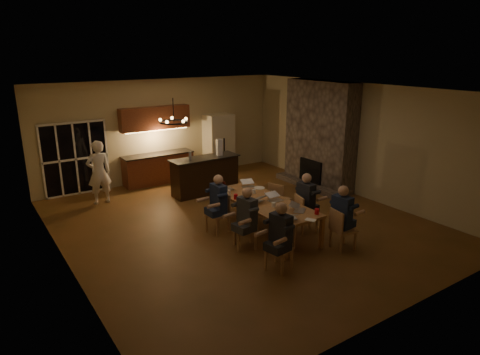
% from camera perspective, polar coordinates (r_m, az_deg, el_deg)
% --- Properties ---
extents(floor, '(9.00, 9.00, 0.00)m').
position_cam_1_polar(floor, '(10.50, 0.06, -6.08)').
color(floor, brown).
rests_on(floor, ground).
extents(back_wall, '(8.00, 0.04, 3.20)m').
position_cam_1_polar(back_wall, '(13.88, -10.46, 6.21)').
color(back_wall, tan).
rests_on(back_wall, ground).
extents(left_wall, '(0.04, 9.00, 3.20)m').
position_cam_1_polar(left_wall, '(8.52, -23.02, -1.51)').
color(left_wall, tan).
rests_on(left_wall, ground).
extents(right_wall, '(0.04, 9.00, 3.20)m').
position_cam_1_polar(right_wall, '(12.62, 15.45, 4.84)').
color(right_wall, tan).
rests_on(right_wall, ground).
extents(ceiling, '(8.00, 9.00, 0.04)m').
position_cam_1_polar(ceiling, '(9.71, 0.07, 11.71)').
color(ceiling, white).
rests_on(ceiling, back_wall).
extents(french_doors, '(1.86, 0.08, 2.10)m').
position_cam_1_polar(french_doors, '(13.14, -21.07, 2.31)').
color(french_doors, black).
rests_on(french_doors, ground).
extents(fireplace, '(0.58, 2.50, 3.20)m').
position_cam_1_polar(fireplace, '(13.19, 10.61, 5.66)').
color(fireplace, '#72655A').
rests_on(fireplace, ground).
extents(kitchenette, '(2.24, 0.68, 2.40)m').
position_cam_1_polar(kitchenette, '(13.56, -10.98, 4.20)').
color(kitchenette, brown).
rests_on(kitchenette, ground).
extents(refrigerator, '(0.90, 0.68, 2.00)m').
position_cam_1_polar(refrigerator, '(14.53, -2.85, 4.51)').
color(refrigerator, beige).
rests_on(refrigerator, ground).
extents(dining_table, '(1.10, 2.87, 0.75)m').
position_cam_1_polar(dining_table, '(9.91, 3.23, -5.19)').
color(dining_table, '#BA824A').
rests_on(dining_table, ground).
extents(bar_island, '(2.06, 0.72, 1.08)m').
position_cam_1_polar(bar_island, '(12.51, -4.68, 0.29)').
color(bar_island, black).
rests_on(bar_island, ground).
extents(chair_left_near, '(0.56, 0.56, 0.89)m').
position_cam_1_polar(chair_left_near, '(8.27, 5.25, -9.34)').
color(chair_left_near, '#A17450').
rests_on(chair_left_near, ground).
extents(chair_left_mid, '(0.56, 0.56, 0.89)m').
position_cam_1_polar(chair_left_mid, '(9.10, 0.68, -6.74)').
color(chair_left_mid, '#A17450').
rests_on(chair_left_mid, ground).
extents(chair_left_far, '(0.52, 0.52, 0.89)m').
position_cam_1_polar(chair_left_far, '(9.86, -3.03, -4.87)').
color(chair_left_far, '#A17450').
rests_on(chair_left_far, ground).
extents(chair_right_near, '(0.50, 0.50, 0.89)m').
position_cam_1_polar(chair_right_near, '(9.31, 13.61, -6.70)').
color(chair_right_near, '#A17450').
rests_on(chair_right_near, ground).
extents(chair_right_mid, '(0.54, 0.54, 0.89)m').
position_cam_1_polar(chair_right_mid, '(9.98, 8.87, -4.77)').
color(chair_right_mid, '#A17450').
rests_on(chair_right_mid, ground).
extents(chair_right_far, '(0.56, 0.56, 0.89)m').
position_cam_1_polar(chair_right_far, '(10.84, 5.32, -2.87)').
color(chair_right_far, '#A17450').
rests_on(chair_right_far, ground).
extents(person_left_near, '(0.68, 0.68, 1.38)m').
position_cam_1_polar(person_left_near, '(8.12, 5.43, -7.94)').
color(person_left_near, '#21232A').
rests_on(person_left_near, ground).
extents(person_right_near, '(0.66, 0.66, 1.38)m').
position_cam_1_polar(person_right_near, '(9.27, 13.38, -5.14)').
color(person_right_near, '#1F2A4E').
rests_on(person_right_near, ground).
extents(person_left_mid, '(0.68, 0.68, 1.38)m').
position_cam_1_polar(person_left_mid, '(8.91, 0.95, -5.56)').
color(person_left_mid, '#393E43').
rests_on(person_left_mid, ground).
extents(person_right_mid, '(0.63, 0.63, 1.38)m').
position_cam_1_polar(person_right_mid, '(9.98, 8.74, -3.26)').
color(person_right_mid, '#21232A').
rests_on(person_right_mid, ground).
extents(person_left_far, '(0.61, 0.61, 1.38)m').
position_cam_1_polar(person_left_far, '(9.78, -2.87, -3.52)').
color(person_left_far, '#1F2A4E').
rests_on(person_left_far, ground).
extents(standing_person, '(0.64, 0.42, 1.76)m').
position_cam_1_polar(standing_person, '(12.18, -18.30, 0.67)').
color(standing_person, white).
rests_on(standing_person, ground).
extents(chandelier, '(0.54, 0.54, 0.03)m').
position_cam_1_polar(chandelier, '(8.25, -8.82, 7.32)').
color(chandelier, black).
rests_on(chandelier, ceiling).
extents(laptop_a, '(0.41, 0.39, 0.23)m').
position_cam_1_polar(laptop_a, '(8.79, 6.49, -4.79)').
color(laptop_a, silver).
rests_on(laptop_a, dining_table).
extents(laptop_b, '(0.42, 0.42, 0.23)m').
position_cam_1_polar(laptop_b, '(9.23, 7.96, -3.77)').
color(laptop_b, silver).
rests_on(laptop_b, dining_table).
extents(laptop_c, '(0.39, 0.36, 0.23)m').
position_cam_1_polar(laptop_c, '(9.68, 2.08, -2.64)').
color(laptop_c, silver).
rests_on(laptop_c, dining_table).
extents(laptop_d, '(0.33, 0.29, 0.23)m').
position_cam_1_polar(laptop_d, '(9.77, 4.75, -2.49)').
color(laptop_d, silver).
rests_on(laptop_d, dining_table).
extents(laptop_e, '(0.33, 0.29, 0.23)m').
position_cam_1_polar(laptop_e, '(10.51, -1.80, -1.05)').
color(laptop_e, silver).
rests_on(laptop_e, dining_table).
extents(laptop_f, '(0.38, 0.35, 0.23)m').
position_cam_1_polar(laptop_f, '(10.69, 1.16, -0.74)').
color(laptop_f, silver).
rests_on(laptop_f, dining_table).
extents(mug_front, '(0.09, 0.09, 0.10)m').
position_cam_1_polar(mug_front, '(9.42, 4.51, -3.65)').
color(mug_front, white).
rests_on(mug_front, dining_table).
extents(mug_mid, '(0.09, 0.09, 0.10)m').
position_cam_1_polar(mug_mid, '(10.26, 1.86, -1.87)').
color(mug_mid, white).
rests_on(mug_mid, dining_table).
extents(mug_back, '(0.08, 0.08, 0.10)m').
position_cam_1_polar(mug_back, '(10.22, -1.48, -1.93)').
color(mug_back, white).
rests_on(mug_back, dining_table).
extents(redcup_near, '(0.09, 0.09, 0.12)m').
position_cam_1_polar(redcup_near, '(9.13, 10.21, -4.48)').
color(redcup_near, red).
rests_on(redcup_near, dining_table).
extents(redcup_mid, '(0.09, 0.09, 0.12)m').
position_cam_1_polar(redcup_mid, '(9.87, -0.57, -2.56)').
color(redcup_mid, red).
rests_on(redcup_mid, dining_table).
extents(can_silver, '(0.06, 0.06, 0.12)m').
position_cam_1_polar(can_silver, '(9.29, 6.02, -3.90)').
color(can_silver, '#B2B2B7').
rests_on(can_silver, dining_table).
extents(can_cola, '(0.07, 0.07, 0.12)m').
position_cam_1_polar(can_cola, '(10.79, -2.14, -0.87)').
color(can_cola, '#3F0F0C').
rests_on(can_cola, dining_table).
extents(can_right, '(0.07, 0.07, 0.12)m').
position_cam_1_polar(can_right, '(10.18, 4.21, -2.00)').
color(can_right, '#B2B2B7').
rests_on(can_right, dining_table).
extents(plate_near, '(0.25, 0.25, 0.02)m').
position_cam_1_polar(plate_near, '(9.54, 7.27, -3.73)').
color(plate_near, white).
rests_on(plate_near, dining_table).
extents(plate_left, '(0.23, 0.23, 0.02)m').
position_cam_1_polar(plate_left, '(8.98, 5.05, -4.97)').
color(plate_left, white).
rests_on(plate_left, dining_table).
extents(plate_far, '(0.27, 0.27, 0.02)m').
position_cam_1_polar(plate_far, '(10.65, 2.59, -1.39)').
color(plate_far, white).
rests_on(plate_far, dining_table).
extents(notepad, '(0.23, 0.26, 0.01)m').
position_cam_1_polar(notepad, '(8.81, 9.39, -5.60)').
color(notepad, white).
rests_on(notepad, dining_table).
extents(bar_bottle, '(0.08, 0.08, 0.24)m').
position_cam_1_polar(bar_bottle, '(12.13, -6.66, 2.93)').
color(bar_bottle, '#99999E').
rests_on(bar_bottle, bar_island).
extents(bar_blender, '(0.17, 0.17, 0.48)m').
position_cam_1_polar(bar_blender, '(12.54, -2.78, 4.04)').
color(bar_blender, silver).
rests_on(bar_blender, bar_island).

